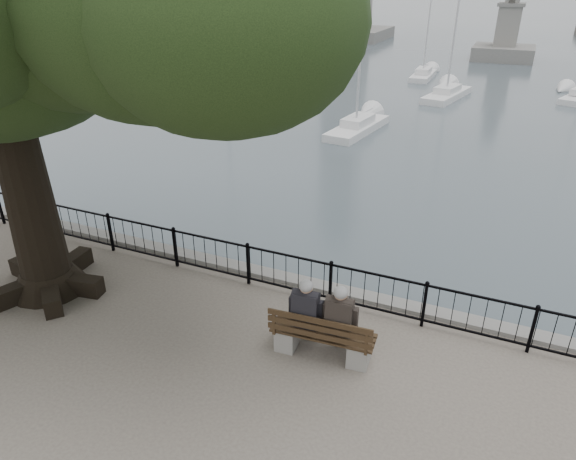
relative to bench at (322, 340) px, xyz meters
The scene contains 11 objects.
harbor 2.76m from the bench, 123.32° to the left, with size 260.00×260.00×1.20m.
railing 2.23m from the bench, 130.43° to the left, with size 22.06×0.06×1.00m.
bench is the anchor object (origin of this frame).
person_left 0.52m from the bench, 164.73° to the left, with size 0.49×0.83×1.63m.
person_right 0.51m from the bench, 23.68° to the left, with size 0.49×0.83×1.63m.
lion_monument 49.14m from the bench, 89.35° to the left, with size 5.59×5.59×8.34m.
sailboat_a 22.92m from the bench, 123.94° to the left, with size 2.72×6.19×10.26m.
sailboat_b 19.31m from the bench, 104.72° to the left, with size 2.13×5.47×11.16m.
sailboat_e 35.01m from the bench, 110.10° to the left, with size 2.45×6.21×12.56m.
sailboat_f 29.12m from the bench, 93.57° to the left, with size 2.66×5.94×12.72m.
sailboat_h 36.32m from the bench, 97.40° to the left, with size 1.45×5.04×11.02m.
Camera 1 is at (3.94, -6.43, 6.47)m, focal length 32.00 mm.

